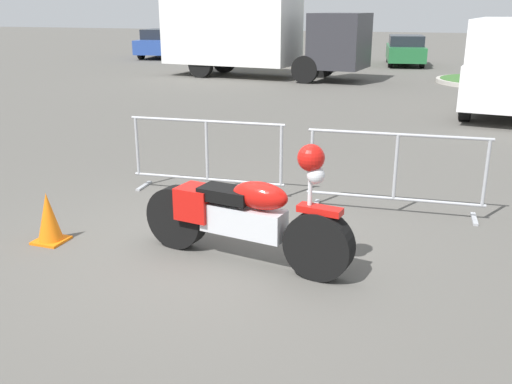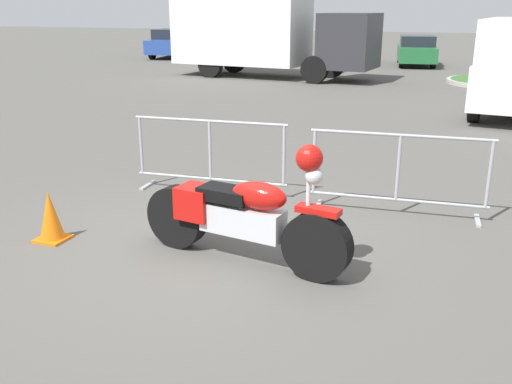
% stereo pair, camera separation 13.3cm
% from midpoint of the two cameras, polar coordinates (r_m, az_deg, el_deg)
% --- Properties ---
extents(ground_plane, '(120.00, 120.00, 0.00)m').
position_cam_midpoint_polar(ground_plane, '(6.41, -4.31, -5.74)').
color(ground_plane, '#54514C').
extents(motorcycle, '(2.40, 0.56, 1.36)m').
position_cam_midpoint_polar(motorcycle, '(5.92, -0.72, -2.35)').
color(motorcycle, black).
rests_on(motorcycle, ground).
extents(crowd_barrier_near, '(2.27, 0.60, 1.07)m').
position_cam_midpoint_polar(crowd_barrier_near, '(8.20, -4.14, 3.69)').
color(crowd_barrier_near, '#9EA0A5').
rests_on(crowd_barrier_near, ground).
extents(crowd_barrier_far, '(2.27, 0.60, 1.07)m').
position_cam_midpoint_polar(crowd_barrier_far, '(7.52, 14.50, 1.83)').
color(crowd_barrier_far, '#9EA0A5').
rests_on(crowd_barrier_far, ground).
extents(box_truck, '(7.87, 2.92, 2.98)m').
position_cam_midpoint_polar(box_truck, '(22.34, 0.85, 15.59)').
color(box_truck, white).
rests_on(box_truck, ground).
extents(parked_car_blue, '(2.40, 4.56, 1.47)m').
position_cam_midpoint_polar(parked_car_blue, '(31.82, -8.06, 14.55)').
color(parked_car_blue, '#284799').
rests_on(parked_car_blue, ground).
extents(parked_car_white, '(2.26, 4.29, 1.39)m').
position_cam_midpoint_polar(parked_car_white, '(30.48, -2.63, 14.47)').
color(parked_car_white, white).
rests_on(parked_car_white, ground).
extents(parked_car_yellow, '(2.36, 4.49, 1.45)m').
position_cam_midpoint_polar(parked_car_yellow, '(29.65, 3.40, 14.42)').
color(parked_car_yellow, yellow).
rests_on(parked_car_yellow, ground).
extents(parked_car_tan, '(2.22, 4.22, 1.36)m').
position_cam_midpoint_polar(parked_car_tan, '(28.19, 9.28, 13.95)').
color(parked_car_tan, tan).
rests_on(parked_car_tan, ground).
extents(parked_car_green, '(2.20, 4.17, 1.35)m').
position_cam_midpoint_polar(parked_car_green, '(27.96, 15.89, 13.47)').
color(parked_car_green, '#236B38').
rests_on(parked_car_green, ground).
extents(planter_island, '(3.51, 3.51, 1.18)m').
position_cam_midpoint_polar(planter_island, '(22.37, 23.64, 10.78)').
color(planter_island, '#ADA89E').
rests_on(planter_island, ground).
extents(traffic_cone, '(0.34, 0.34, 0.59)m').
position_cam_midpoint_polar(traffic_cone, '(6.93, -19.34, -2.33)').
color(traffic_cone, orange).
rests_on(traffic_cone, ground).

